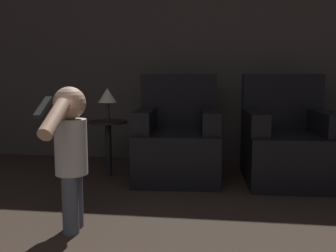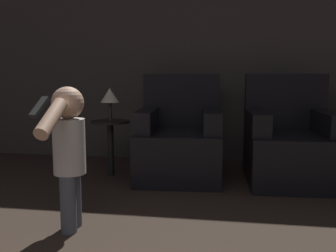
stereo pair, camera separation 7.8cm
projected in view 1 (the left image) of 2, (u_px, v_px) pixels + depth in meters
wall_back at (189, 48)px, 4.29m from camera, size 8.40×0.05×2.60m
armchair_left at (177, 142)px, 3.63m from camera, size 0.84×0.95×1.00m
armchair_right at (287, 144)px, 3.49m from camera, size 0.82×0.93×1.00m
person_toddler at (70, 147)px, 2.30m from camera, size 0.20×0.62×0.91m
side_table at (108, 133)px, 3.65m from camera, size 0.38×0.38×0.54m
lamp at (107, 96)px, 3.61m from camera, size 0.18×0.18×0.32m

